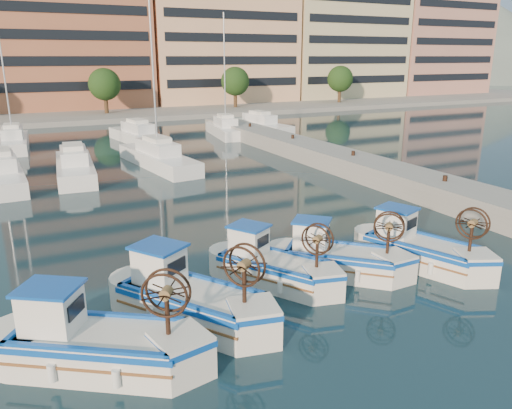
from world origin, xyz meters
name	(u,v)px	position (x,y,z in m)	size (l,w,h in m)	color
ground	(289,299)	(0.00, 0.00, 0.00)	(300.00, 300.00, 0.00)	#193342
quay	(417,184)	(13.00, 8.00, 0.60)	(3.00, 60.00, 1.20)	gray
waterfront	(123,31)	(9.23, 65.04, 11.10)	(180.00, 40.00, 25.60)	gray
hill_east	(483,79)	(140.00, 110.00, 0.00)	(160.00, 160.00, 50.00)	slate
yacht_marina	(72,152)	(-3.41, 27.35, 0.53)	(38.01, 22.24, 11.50)	white
fishing_boat_a	(95,341)	(-6.24, -1.10, 0.77)	(4.57, 3.90, 2.80)	silver
fishing_boat_b	(188,298)	(-3.38, 0.09, 0.78)	(3.91, 4.60, 2.82)	silver
fishing_boat_c	(271,265)	(0.03, 1.31, 0.68)	(3.35, 4.08, 2.48)	silver
fishing_boat_d	(337,257)	(2.47, 0.91, 0.69)	(3.94, 3.83, 2.52)	silver
fishing_boat_e	(419,247)	(5.69, 0.21, 0.73)	(3.06, 4.38, 2.64)	silver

